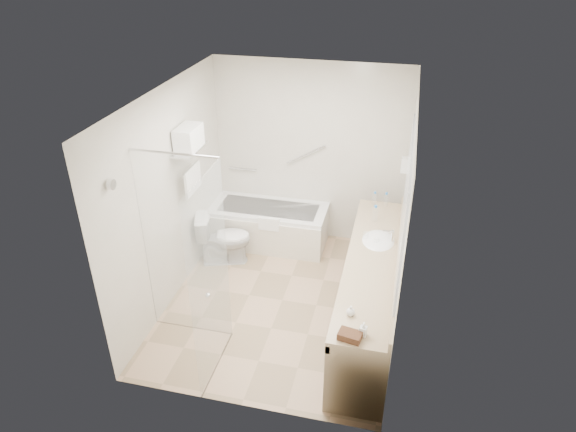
% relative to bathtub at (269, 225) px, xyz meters
% --- Properties ---
extents(floor, '(3.20, 3.20, 0.00)m').
position_rel_bathtub_xyz_m(floor, '(0.50, -1.24, -0.28)').
color(floor, tan).
rests_on(floor, ground).
extents(ceiling, '(2.60, 3.20, 0.10)m').
position_rel_bathtub_xyz_m(ceiling, '(0.50, -1.24, 2.22)').
color(ceiling, white).
rests_on(ceiling, wall_back).
extents(wall_back, '(2.60, 0.10, 2.50)m').
position_rel_bathtub_xyz_m(wall_back, '(0.50, 0.36, 0.97)').
color(wall_back, beige).
rests_on(wall_back, ground).
extents(wall_front, '(2.60, 0.10, 2.50)m').
position_rel_bathtub_xyz_m(wall_front, '(0.50, -2.84, 0.97)').
color(wall_front, beige).
rests_on(wall_front, ground).
extents(wall_left, '(0.10, 3.20, 2.50)m').
position_rel_bathtub_xyz_m(wall_left, '(-0.80, -1.24, 0.97)').
color(wall_left, beige).
rests_on(wall_left, ground).
extents(wall_right, '(0.10, 3.20, 2.50)m').
position_rel_bathtub_xyz_m(wall_right, '(1.80, -1.24, 0.97)').
color(wall_right, beige).
rests_on(wall_right, ground).
extents(bathtub, '(1.60, 0.73, 0.59)m').
position_rel_bathtub_xyz_m(bathtub, '(0.00, 0.00, 0.00)').
color(bathtub, white).
rests_on(bathtub, floor).
extents(grab_bar_short, '(0.40, 0.03, 0.03)m').
position_rel_bathtub_xyz_m(grab_bar_short, '(-0.45, 0.32, 0.67)').
color(grab_bar_short, silver).
rests_on(grab_bar_short, wall_back).
extents(grab_bar_long, '(0.53, 0.03, 0.33)m').
position_rel_bathtub_xyz_m(grab_bar_long, '(0.45, 0.32, 0.97)').
color(grab_bar_long, silver).
rests_on(grab_bar_long, wall_back).
extents(shower_enclosure, '(0.96, 0.91, 2.11)m').
position_rel_bathtub_xyz_m(shower_enclosure, '(-0.13, -2.16, 0.79)').
color(shower_enclosure, silver).
rests_on(shower_enclosure, floor).
extents(towel_shelf, '(0.24, 0.55, 0.81)m').
position_rel_bathtub_xyz_m(towel_shelf, '(-0.67, -0.89, 1.48)').
color(towel_shelf, silver).
rests_on(towel_shelf, wall_left).
extents(vanity_counter, '(0.55, 2.70, 0.95)m').
position_rel_bathtub_xyz_m(vanity_counter, '(1.52, -1.39, 0.36)').
color(vanity_counter, tan).
rests_on(vanity_counter, floor).
extents(sink, '(0.40, 0.52, 0.14)m').
position_rel_bathtub_xyz_m(sink, '(1.55, -0.99, 0.54)').
color(sink, white).
rests_on(sink, vanity_counter).
extents(faucet, '(0.03, 0.03, 0.14)m').
position_rel_bathtub_xyz_m(faucet, '(1.70, -0.99, 0.65)').
color(faucet, silver).
rests_on(faucet, vanity_counter).
extents(mirror, '(0.02, 2.00, 1.20)m').
position_rel_bathtub_xyz_m(mirror, '(1.79, -1.39, 1.27)').
color(mirror, '#B0B6BD').
rests_on(mirror, wall_right).
extents(hairdryer_unit, '(0.08, 0.10, 0.18)m').
position_rel_bathtub_xyz_m(hairdryer_unit, '(1.75, -0.19, 1.17)').
color(hairdryer_unit, silver).
rests_on(hairdryer_unit, wall_right).
extents(toilet, '(0.79, 0.60, 0.69)m').
position_rel_bathtub_xyz_m(toilet, '(-0.45, -0.59, 0.07)').
color(toilet, white).
rests_on(toilet, floor).
extents(amenity_basket, '(0.22, 0.16, 0.07)m').
position_rel_bathtub_xyz_m(amenity_basket, '(1.44, -2.64, 0.61)').
color(amenity_basket, '#4A2B1A').
rests_on(amenity_basket, vanity_counter).
extents(soap_bottle_a, '(0.09, 0.15, 0.06)m').
position_rel_bathtub_xyz_m(soap_bottle_a, '(1.55, -2.57, 0.61)').
color(soap_bottle_a, silver).
rests_on(soap_bottle_a, vanity_counter).
extents(soap_bottle_b, '(0.10, 0.12, 0.08)m').
position_rel_bathtub_xyz_m(soap_bottle_b, '(1.41, -2.33, 0.61)').
color(soap_bottle_b, silver).
rests_on(soap_bottle_b, vanity_counter).
extents(water_bottle_left, '(0.06, 0.06, 0.21)m').
position_rel_bathtub_xyz_m(water_bottle_left, '(1.47, -0.55, 0.67)').
color(water_bottle_left, silver).
rests_on(water_bottle_left, vanity_counter).
extents(water_bottle_mid, '(0.06, 0.06, 0.18)m').
position_rel_bathtub_xyz_m(water_bottle_mid, '(1.43, -0.14, 0.66)').
color(water_bottle_mid, silver).
rests_on(water_bottle_mid, vanity_counter).
extents(water_bottle_right, '(0.06, 0.06, 0.18)m').
position_rel_bathtub_xyz_m(water_bottle_right, '(1.58, -0.14, 0.66)').
color(water_bottle_right, silver).
rests_on(water_bottle_right, vanity_counter).
extents(drinking_glass_near, '(0.08, 0.08, 0.08)m').
position_rel_bathtub_xyz_m(drinking_glass_near, '(1.54, -1.07, 0.61)').
color(drinking_glass_near, silver).
rests_on(drinking_glass_near, vanity_counter).
extents(drinking_glass_far, '(0.08, 0.08, 0.08)m').
position_rel_bathtub_xyz_m(drinking_glass_far, '(1.41, -0.99, 0.62)').
color(drinking_glass_far, silver).
rests_on(drinking_glass_far, vanity_counter).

